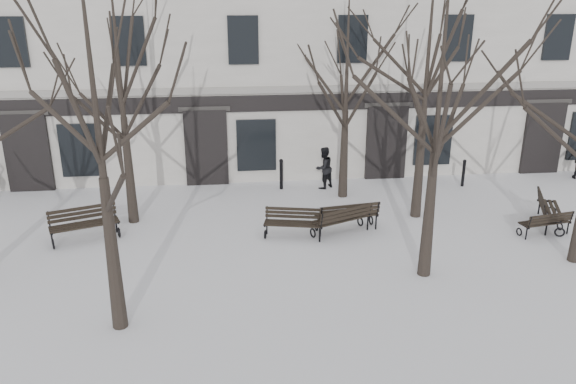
{
  "coord_description": "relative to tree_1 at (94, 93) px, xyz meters",
  "views": [
    {
      "loc": [
        -2.73,
        -12.88,
        6.97
      ],
      "look_at": [
        -0.94,
        3.0,
        1.31
      ],
      "focal_mm": 35.0,
      "sensor_mm": 36.0,
      "label": 1
    }
  ],
  "objects": [
    {
      "name": "ground",
      "position": [
        5.22,
        1.79,
        -5.17
      ],
      "size": [
        100.0,
        100.0,
        0.0
      ],
      "primitive_type": "plane",
      "color": "silver",
      "rests_on": "ground"
    },
    {
      "name": "building",
      "position": [
        5.22,
        14.74,
        0.35
      ],
      "size": [
        40.4,
        10.2,
        11.4
      ],
      "color": "beige",
      "rests_on": "ground"
    },
    {
      "name": "tree_1",
      "position": [
        0.0,
        0.0,
        0.0
      ],
      "size": [
        5.78,
        5.78,
        8.26
      ],
      "color": "black",
      "rests_on": "ground"
    },
    {
      "name": "tree_2",
      "position": [
        7.52,
        1.62,
        -0.2
      ],
      "size": [
        5.56,
        5.56,
        7.95
      ],
      "color": "black",
      "rests_on": "ground"
    },
    {
      "name": "tree_4",
      "position": [
        -0.59,
        6.17,
        -0.05
      ],
      "size": [
        5.73,
        5.73,
        8.18
      ],
      "color": "black",
      "rests_on": "ground"
    },
    {
      "name": "tree_5",
      "position": [
        6.63,
        7.79,
        -0.48
      ],
      "size": [
        5.24,
        5.24,
        7.49
      ],
      "color": "black",
      "rests_on": "ground"
    },
    {
      "name": "tree_6",
      "position": [
        8.64,
        5.62,
        0.31
      ],
      "size": [
        6.13,
        6.13,
        8.75
      ],
      "color": "black",
      "rests_on": "ground"
    },
    {
      "name": "bench_0",
      "position": [
        -1.81,
        4.9,
        -4.63
      ],
      "size": [
        2.06,
        1.33,
        0.99
      ],
      "rotation": [
        0.0,
        0.0,
        0.35
      ],
      "color": "black",
      "rests_on": "ground"
    },
    {
      "name": "bench_1",
      "position": [
        5.9,
        4.4,
        -4.65
      ],
      "size": [
        1.97,
        1.37,
        0.95
      ],
      "rotation": [
        0.0,
        0.0,
        3.56
      ],
      "color": "black",
      "rests_on": "ground"
    },
    {
      "name": "bench_2",
      "position": [
        12.03,
        3.63,
        -4.73
      ],
      "size": [
        1.65,
        0.84,
        0.8
      ],
      "rotation": [
        0.0,
        0.0,
        3.32
      ],
      "color": "black",
      "rests_on": "ground"
    },
    {
      "name": "bench_3",
      "position": [
        4.4,
        4.42,
        -4.69
      ],
      "size": [
        1.82,
        0.98,
        0.87
      ],
      "rotation": [
        0.0,
        0.0,
        -0.22
      ],
      "color": "black",
      "rests_on": "ground"
    },
    {
      "name": "bench_4",
      "position": [
        6.11,
        4.66,
        -4.64
      ],
      "size": [
        2.01,
        0.98,
        0.97
      ],
      "rotation": [
        0.0,
        0.0,
        3.29
      ],
      "color": "black",
      "rests_on": "ground"
    },
    {
      "name": "bench_5",
      "position": [
        12.55,
        4.43,
        -4.64
      ],
      "size": [
        1.39,
        2.03,
        0.98
      ],
      "rotation": [
        0.0,
        0.0,
        1.17
      ],
      "color": "black",
      "rests_on": "ground"
    },
    {
      "name": "bollard_a",
      "position": [
        4.49,
        8.84,
        -4.53
      ],
      "size": [
        0.15,
        0.15,
        1.18
      ],
      "color": "black",
      "rests_on": "ground"
    },
    {
      "name": "bollard_b",
      "position": [
        11.42,
        8.39,
        -4.6
      ],
      "size": [
        0.14,
        0.14,
        1.06
      ],
      "color": "black",
      "rests_on": "ground"
    },
    {
      "name": "pedestrian_b",
      "position": [
        6.09,
        8.78,
        -5.17
      ],
      "size": [
        0.98,
        0.94,
        1.59
      ],
      "primitive_type": "imported",
      "rotation": [
        0.0,
        0.0,
        3.77
      ],
      "color": "black",
      "rests_on": "ground"
    }
  ]
}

